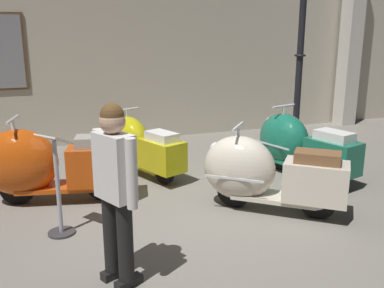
{
  "coord_description": "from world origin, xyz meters",
  "views": [
    {
      "loc": [
        -1.68,
        -3.99,
        2.02
      ],
      "look_at": [
        0.27,
        1.16,
        0.59
      ],
      "focal_mm": 39.56,
      "sensor_mm": 36.0,
      "label": 1
    }
  ],
  "objects": [
    {
      "name": "showroom_back_wall",
      "position": [
        0.16,
        4.11,
        1.99
      ],
      "size": [
        18.0,
        0.63,
        3.98
      ],
      "color": "#BCB29E",
      "rests_on": "ground"
    },
    {
      "name": "scooter_3",
      "position": [
        1.86,
        1.04,
        0.46
      ],
      "size": [
        0.89,
        1.72,
        1.01
      ],
      "rotation": [
        0.0,
        0.0,
        1.84
      ],
      "color": "black",
      "rests_on": "ground"
    },
    {
      "name": "visitor_0",
      "position": [
        -1.13,
        -0.83,
        0.88
      ],
      "size": [
        0.34,
        0.48,
        1.52
      ],
      "rotation": [
        0.0,
        0.0,
        0.42
      ],
      "color": "black",
      "rests_on": "ground"
    },
    {
      "name": "ground_plane",
      "position": [
        0.0,
        0.0,
        0.0
      ],
      "size": [
        60.0,
        60.0,
        0.0
      ],
      "primitive_type": "plane",
      "color": "slate"
    },
    {
      "name": "scooter_2",
      "position": [
        0.72,
        0.09,
        0.46
      ],
      "size": [
        1.56,
        1.43,
        1.01
      ],
      "rotation": [
        0.0,
        0.0,
        2.43
      ],
      "color": "black",
      "rests_on": "ground"
    },
    {
      "name": "lamppost",
      "position": [
        2.54,
        2.09,
        1.73
      ],
      "size": [
        0.28,
        0.28,
        3.18
      ],
      "color": "black",
      "rests_on": "ground"
    },
    {
      "name": "scooter_1",
      "position": [
        -0.29,
        1.95,
        0.43
      ],
      "size": [
        0.97,
        1.6,
        0.95
      ],
      "rotation": [
        0.0,
        0.0,
        1.94
      ],
      "color": "black",
      "rests_on": "ground"
    },
    {
      "name": "info_stanchion",
      "position": [
        -1.53,
        0.28,
        0.45
      ],
      "size": [
        0.37,
        0.39,
        1.08
      ],
      "color": "#333338",
      "rests_on": "ground"
    },
    {
      "name": "scooter_0",
      "position": [
        -1.63,
        1.24,
        0.49
      ],
      "size": [
        1.82,
        0.89,
        1.07
      ],
      "rotation": [
        0.0,
        0.0,
        2.91
      ],
      "color": "black",
      "rests_on": "ground"
    }
  ]
}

